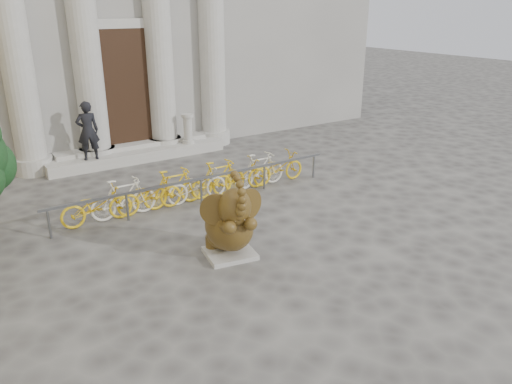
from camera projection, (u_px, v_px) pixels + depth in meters
ground at (316, 279)px, 9.56m from camera, size 80.00×80.00×0.00m
entrance_steps at (137, 154)px, 16.84m from camera, size 6.00×1.20×0.36m
elephant_statue at (230, 225)px, 10.18m from camera, size 1.30×1.52×1.96m
bike_rack at (197, 183)px, 13.19m from camera, size 8.00×0.53×1.00m
pedestrian at (88, 131)px, 15.34m from camera, size 0.71×0.51×1.83m
balustrade_post at (188, 130)px, 17.29m from camera, size 0.42×0.42×1.03m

